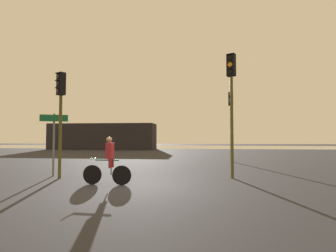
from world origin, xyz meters
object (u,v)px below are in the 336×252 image
traffic_light_near_left (61,104)px  cyclist (109,160)px  distant_building (103,136)px  traffic_light_near_right (231,92)px  direction_sign_post (54,135)px  traffic_light_far_right (231,113)px

traffic_light_near_left → cyclist: 3.37m
distant_building → traffic_light_near_right: size_ratio=2.93×
traffic_light_near_right → traffic_light_near_left: traffic_light_near_right is taller
distant_building → direction_sign_post: (6.93, -25.10, -0.07)m
cyclist → traffic_light_near_left: bearing=67.3°
traffic_light_near_right → direction_sign_post: (-7.31, -0.21, -1.71)m
traffic_light_near_left → traffic_light_far_right: bearing=-101.4°
direction_sign_post → cyclist: size_ratio=1.52×
traffic_light_far_right → cyclist: size_ratio=2.72×
distant_building → traffic_light_near_left: (7.49, -25.64, 1.15)m
direction_sign_post → cyclist: direction_sign_post is taller
distant_building → traffic_light_near_right: 28.72m
traffic_light_near_right → traffic_light_far_right: bearing=-68.6°
traffic_light_near_left → distant_building: bearing=-41.2°
distant_building → traffic_light_far_right: bearing=-49.3°
traffic_light_near_right → cyclist: bearing=52.4°
traffic_light_near_left → traffic_light_near_right: bearing=-141.1°
traffic_light_near_right → direction_sign_post: bearing=30.5°
traffic_light_far_right → direction_sign_post: traffic_light_far_right is taller
direction_sign_post → distant_building: bearing=-95.8°
distant_building → traffic_light_far_right: 23.33m
traffic_light_far_right → distant_building: bearing=-40.9°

